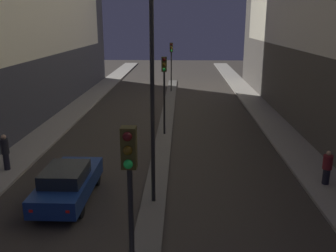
{
  "coord_description": "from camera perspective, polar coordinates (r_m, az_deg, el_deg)",
  "views": [
    {
      "loc": [
        1.09,
        -4.48,
        7.1
      ],
      "look_at": [
        0.22,
        18.92,
        0.5
      ],
      "focal_mm": 40.0,
      "sensor_mm": 36.0,
      "label": 1
    }
  ],
  "objects": [
    {
      "name": "median_strip",
      "position": [
        26.35,
        -0.31,
        0.25
      ],
      "size": [
        0.98,
        39.78,
        0.12
      ],
      "color": "#56544F",
      "rests_on": "ground"
    },
    {
      "name": "traffic_light_near",
      "position": [
        8.16,
        -5.83,
        -9.1
      ],
      "size": [
        0.32,
        0.42,
        4.87
      ],
      "color": "black",
      "rests_on": "median_strip"
    },
    {
      "name": "traffic_light_mid",
      "position": [
        23.16,
        -0.59,
        7.26
      ],
      "size": [
        0.32,
        0.42,
        4.87
      ],
      "color": "black",
      "rests_on": "median_strip"
    },
    {
      "name": "traffic_light_far",
      "position": [
        38.13,
        0.51,
        10.6
      ],
      "size": [
        0.32,
        0.42,
        4.87
      ],
      "color": "black",
      "rests_on": "median_strip"
    },
    {
      "name": "street_lamp",
      "position": [
        13.7,
        -2.5,
        13.68
      ],
      "size": [
        0.56,
        0.56,
        9.44
      ],
      "color": "black",
      "rests_on": "median_strip"
    },
    {
      "name": "car_left_lane",
      "position": [
        15.84,
        -15.01,
        -8.35
      ],
      "size": [
        1.85,
        4.62,
        1.53
      ],
      "color": "navy",
      "rests_on": "ground"
    },
    {
      "name": "pedestrian_on_left_sidewalk",
      "position": [
        19.59,
        -23.55,
        -3.55
      ],
      "size": [
        0.38,
        0.38,
        1.77
      ],
      "color": "black",
      "rests_on": "sidewalk_left"
    },
    {
      "name": "pedestrian_on_right_sidewalk",
      "position": [
        17.88,
        23.09,
        -5.76
      ],
      "size": [
        0.41,
        0.41,
        1.54
      ],
      "color": "black",
      "rests_on": "sidewalk_right"
    }
  ]
}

